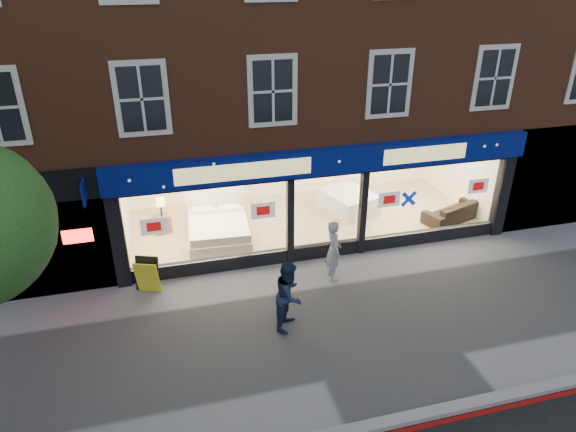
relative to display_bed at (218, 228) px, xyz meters
name	(u,v)px	position (x,y,z in m)	size (l,w,h in m)	color
ground	(367,321)	(2.82, -4.70, -0.45)	(120.00, 120.00, 0.00)	gray
kerb_line	(433,424)	(2.82, -7.80, -0.44)	(60.00, 0.10, 0.01)	#8C0A07
kerb_stone	(428,413)	(2.82, -7.60, -0.39)	(60.00, 0.25, 0.12)	gray
showroom_floor	(304,221)	(2.82, 0.55, -0.40)	(11.00, 4.50, 0.10)	tan
display_bed	(218,228)	(0.00, 0.00, 0.00)	(1.95, 2.31, 1.24)	white
bedside_table	(163,224)	(-1.58, 0.86, -0.07)	(0.45, 0.45, 0.55)	brown
mattress_stack	(348,202)	(4.42, 0.78, -0.01)	(1.77, 2.01, 0.67)	silver
sofa	(452,211)	(7.42, -0.64, -0.05)	(2.05, 0.80, 0.60)	black
a_board	(147,276)	(-2.09, -2.14, 0.02)	(0.61, 0.39, 0.93)	yellow
pedestrian_grey	(333,250)	(2.64, -2.75, 0.39)	(0.61, 0.40, 1.68)	#A0A2A7
pedestrian_blue	(289,295)	(1.02, -4.38, 0.39)	(0.81, 0.63, 1.68)	#16243F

